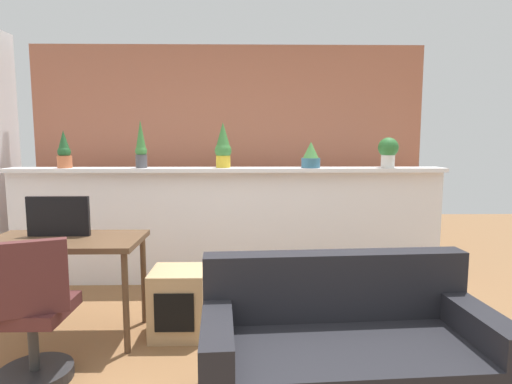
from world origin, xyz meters
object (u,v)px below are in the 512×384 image
at_px(side_cube_shelf, 179,302).
at_px(desk, 65,250).
at_px(office_chair, 31,323).
at_px(potted_plant_3, 311,156).
at_px(potted_plant_4, 388,151).
at_px(couch, 346,356).
at_px(tv_monitor, 58,216).
at_px(potted_plant_0, 64,152).
at_px(potted_plant_1, 141,146).
at_px(potted_plant_2, 223,146).

bearing_deg(side_cube_shelf, desk, -178.13).
bearing_deg(office_chair, potted_plant_3, 43.39).
bearing_deg(potted_plant_4, desk, -156.60).
bearing_deg(couch, tv_monitor, 154.16).
height_order(potted_plant_3, couch, potted_plant_3).
distance_m(potted_plant_0, potted_plant_1, 0.75).
bearing_deg(desk, side_cube_shelf, 1.87).
bearing_deg(office_chair, potted_plant_0, 106.17).
bearing_deg(tv_monitor, potted_plant_1, 71.87).
bearing_deg(potted_plant_1, desk, -103.68).
height_order(potted_plant_1, couch, potted_plant_1).
xyz_separation_m(potted_plant_0, office_chair, (0.52, -1.81, -0.96)).
bearing_deg(potted_plant_0, desk, -68.15).
distance_m(potted_plant_1, tv_monitor, 1.25).
bearing_deg(potted_plant_3, potted_plant_0, 179.73).
bearing_deg(tv_monitor, potted_plant_2, 44.37).
relative_size(potted_plant_3, couch, 0.16).
bearing_deg(tv_monitor, desk, -48.05).
bearing_deg(potted_plant_1, side_cube_shelf, -65.13).
bearing_deg(potted_plant_3, tv_monitor, -151.99).
height_order(potted_plant_3, office_chair, potted_plant_3).
relative_size(potted_plant_2, side_cube_shelf, 0.90).
xyz_separation_m(potted_plant_4, office_chair, (-2.68, -1.82, -0.97)).
bearing_deg(potted_plant_2, couch, -69.28).
bearing_deg(tv_monitor, side_cube_shelf, -3.46).
xyz_separation_m(potted_plant_2, desk, (-1.09, -1.21, -0.73)).
bearing_deg(potted_plant_0, office_chair, -73.83).
bearing_deg(potted_plant_3, side_cube_shelf, -135.29).
distance_m(potted_plant_0, office_chair, 2.11).
relative_size(potted_plant_0, potted_plant_4, 1.23).
xyz_separation_m(potted_plant_4, couch, (-0.86, -2.04, -1.07)).
bearing_deg(potted_plant_2, tv_monitor, -135.63).
relative_size(potted_plant_0, couch, 0.23).
relative_size(potted_plant_2, tv_monitor, 0.99).
xyz_separation_m(office_chair, couch, (1.82, -0.22, -0.11)).
xyz_separation_m(potted_plant_1, office_chair, (-0.23, -1.80, -1.01)).
distance_m(potted_plant_3, office_chair, 2.77).
relative_size(potted_plant_4, office_chair, 0.33).
height_order(desk, side_cube_shelf, desk).
xyz_separation_m(potted_plant_3, tv_monitor, (-2.03, -1.08, -0.41)).
height_order(potted_plant_0, potted_plant_1, potted_plant_1).
height_order(tv_monitor, office_chair, tv_monitor).
relative_size(potted_plant_1, couch, 0.29).
relative_size(potted_plant_0, tv_monitor, 0.81).
distance_m(potted_plant_0, desk, 1.43).
bearing_deg(potted_plant_1, potted_plant_0, 179.71).
height_order(potted_plant_0, couch, potted_plant_0).
height_order(potted_plant_2, desk, potted_plant_2).
xyz_separation_m(potted_plant_3, potted_plant_4, (0.78, 0.02, 0.05)).
bearing_deg(potted_plant_2, potted_plant_4, -1.07).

